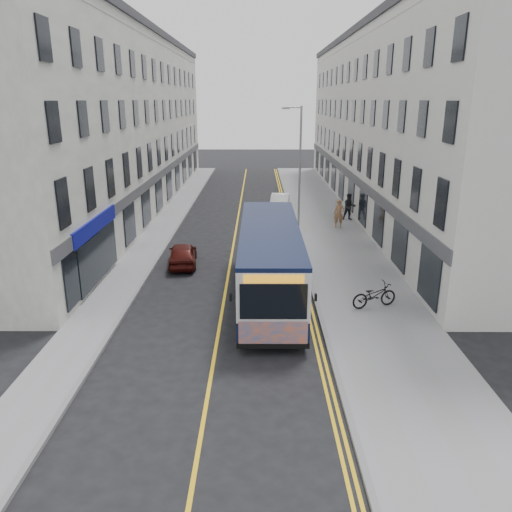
{
  "coord_description": "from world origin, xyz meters",
  "views": [
    {
      "loc": [
        1.49,
        -19.13,
        8.39
      ],
      "look_at": [
        1.4,
        2.44,
        1.6
      ],
      "focal_mm": 35.0,
      "sensor_mm": 36.0,
      "label": 1
    }
  ],
  "objects_px": {
    "bicycle": "(374,295)",
    "car_maroon": "(183,254)",
    "streetlamp": "(299,163)",
    "car_white": "(280,203)",
    "pedestrian_near": "(339,214)",
    "pedestrian_far": "(349,207)",
    "city_bus": "(270,259)"
  },
  "relations": [
    {
      "from": "car_white",
      "to": "streetlamp",
      "type": "bearing_deg",
      "value": -72.68
    },
    {
      "from": "car_white",
      "to": "bicycle",
      "type": "bearing_deg",
      "value": -73.65
    },
    {
      "from": "pedestrian_far",
      "to": "pedestrian_near",
      "type": "bearing_deg",
      "value": -120.55
    },
    {
      "from": "pedestrian_near",
      "to": "car_maroon",
      "type": "distance_m",
      "value": 12.15
    },
    {
      "from": "city_bus",
      "to": "car_white",
      "type": "xyz_separation_m",
      "value": [
        1.2,
        17.9,
        -1.09
      ]
    },
    {
      "from": "bicycle",
      "to": "pedestrian_far",
      "type": "xyz_separation_m",
      "value": [
        1.69,
        15.74,
        0.43
      ]
    },
    {
      "from": "pedestrian_near",
      "to": "car_white",
      "type": "distance_m",
      "value": 6.93
    },
    {
      "from": "streetlamp",
      "to": "city_bus",
      "type": "xyz_separation_m",
      "value": [
        -2.17,
        -12.46,
        -2.64
      ]
    },
    {
      "from": "pedestrian_near",
      "to": "pedestrian_far",
      "type": "bearing_deg",
      "value": 73.11
    },
    {
      "from": "streetlamp",
      "to": "car_white",
      "type": "height_order",
      "value": "streetlamp"
    },
    {
      "from": "streetlamp",
      "to": "pedestrian_near",
      "type": "distance_m",
      "value": 4.32
    },
    {
      "from": "city_bus",
      "to": "car_white",
      "type": "relative_size",
      "value": 2.78
    },
    {
      "from": "pedestrian_near",
      "to": "car_white",
      "type": "bearing_deg",
      "value": 131.57
    },
    {
      "from": "city_bus",
      "to": "bicycle",
      "type": "height_order",
      "value": "city_bus"
    },
    {
      "from": "streetlamp",
      "to": "pedestrian_far",
      "type": "distance_m",
      "value": 5.38
    },
    {
      "from": "car_white",
      "to": "pedestrian_far",
      "type": "bearing_deg",
      "value": -29.71
    },
    {
      "from": "bicycle",
      "to": "pedestrian_far",
      "type": "height_order",
      "value": "pedestrian_far"
    },
    {
      "from": "pedestrian_near",
      "to": "pedestrian_far",
      "type": "distance_m",
      "value": 2.47
    },
    {
      "from": "pedestrian_far",
      "to": "car_white",
      "type": "distance_m",
      "value": 6.02
    },
    {
      "from": "pedestrian_far",
      "to": "car_maroon",
      "type": "bearing_deg",
      "value": -141.23
    },
    {
      "from": "streetlamp",
      "to": "car_maroon",
      "type": "bearing_deg",
      "value": -129.51
    },
    {
      "from": "bicycle",
      "to": "car_maroon",
      "type": "height_order",
      "value": "car_maroon"
    },
    {
      "from": "city_bus",
      "to": "car_maroon",
      "type": "xyz_separation_m",
      "value": [
        -4.49,
        4.39,
        -1.13
      ]
    },
    {
      "from": "streetlamp",
      "to": "car_white",
      "type": "distance_m",
      "value": 6.67
    },
    {
      "from": "streetlamp",
      "to": "car_maroon",
      "type": "height_order",
      "value": "streetlamp"
    },
    {
      "from": "city_bus",
      "to": "car_white",
      "type": "distance_m",
      "value": 17.98
    },
    {
      "from": "pedestrian_far",
      "to": "car_maroon",
      "type": "distance_m",
      "value": 14.43
    },
    {
      "from": "city_bus",
      "to": "car_maroon",
      "type": "height_order",
      "value": "city_bus"
    },
    {
      "from": "pedestrian_far",
      "to": "car_white",
      "type": "relative_size",
      "value": 0.48
    },
    {
      "from": "streetlamp",
      "to": "car_white",
      "type": "xyz_separation_m",
      "value": [
        -0.97,
        5.44,
        -3.73
      ]
    },
    {
      "from": "bicycle",
      "to": "car_maroon",
      "type": "xyz_separation_m",
      "value": [
        -8.8,
        5.84,
        -0.04
      ]
    },
    {
      "from": "bicycle",
      "to": "pedestrian_far",
      "type": "relative_size",
      "value": 1.05
    }
  ]
}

